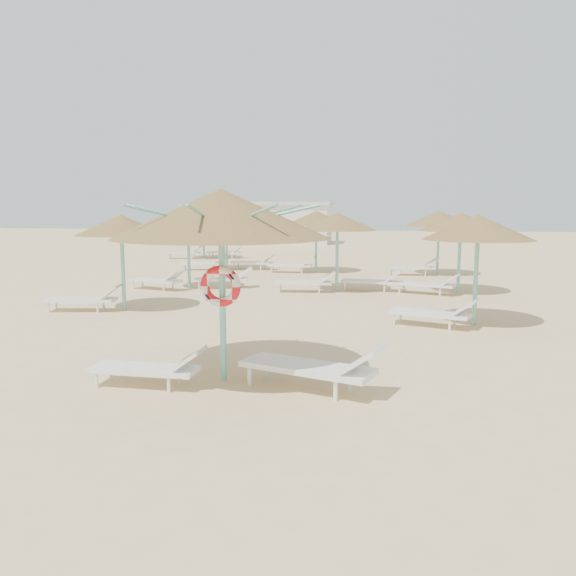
# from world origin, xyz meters

# --- Properties ---
(ground) EXTENTS (120.00, 120.00, 0.00)m
(ground) POSITION_xyz_m (0.00, 0.00, 0.00)
(ground) COLOR #DDB987
(ground) RESTS_ON ground
(main_palapa) EXTENTS (3.54, 3.54, 3.17)m
(main_palapa) POSITION_xyz_m (-0.46, -0.32, 2.76)
(main_palapa) COLOR #71C5B8
(main_palapa) RESTS_ON ground
(lounger_main_a) EXTENTS (1.86, 0.60, 0.67)m
(lounger_main_a) POSITION_xyz_m (-1.49, -0.87, 0.32)
(lounger_main_a) COLOR white
(lounger_main_a) RESTS_ON ground
(lounger_main_b) EXTENTS (2.40, 1.40, 0.84)m
(lounger_main_b) POSITION_xyz_m (1.13, -0.64, 0.40)
(lounger_main_b) COLOR white
(lounger_main_b) RESTS_ON ground
(palapa_field) EXTENTS (22.06, 19.25, 2.72)m
(palapa_field) POSITION_xyz_m (1.19, 11.58, 2.31)
(palapa_field) COLOR #71C5B8
(palapa_field) RESTS_ON ground
(service_hut) EXTENTS (8.40, 4.40, 3.25)m
(service_hut) POSITION_xyz_m (-6.00, 35.00, 1.64)
(service_hut) COLOR silver
(service_hut) RESTS_ON ground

